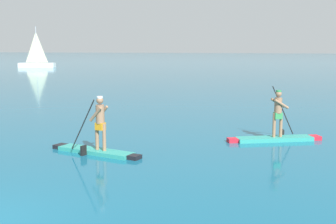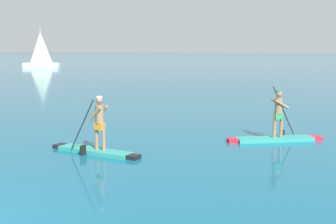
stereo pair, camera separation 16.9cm
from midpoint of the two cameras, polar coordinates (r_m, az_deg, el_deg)
The scene contains 3 objects.
paddleboarder_mid_center at distance 13.87m, azimuth -9.44°, elevation -3.74°, with size 3.19×1.21×1.79m.
paddleboarder_far_right at distance 15.97m, azimuth 13.25°, elevation -2.39°, with size 3.19×1.72×1.88m.
sailboat_left_horizon at distance 74.06m, azimuth -16.39°, elevation 6.08°, with size 5.82×2.81×6.37m.
Camera 1 is at (5.96, -6.05, 3.24)m, focal length 47.95 mm.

